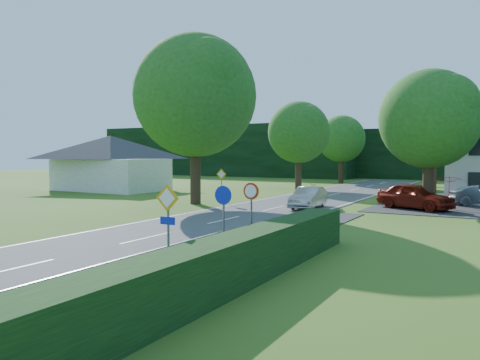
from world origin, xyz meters
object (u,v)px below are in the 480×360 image
Objects in this scene: motorcycle at (317,190)px; parked_car_silver_a at (480,195)px; parked_car_red at (415,196)px; parasol at (449,190)px; moving_car at (308,198)px; streetlight at (426,138)px.

motorcycle is 0.49× the size of parked_car_silver_a.
parked_car_red is 2.17× the size of parasol.
motorcycle is at bearing 82.24° from parked_car_red.
moving_car is 2.02× the size of motorcycle.
parasol is at bearing 36.08° from moving_car.
parasol is (1.30, 1.59, -3.44)m from streetlight.
parked_car_red is 3.95m from parasol.
parasol reaches higher than parked_car_red.
streetlight is 4.15m from parked_car_red.
parasol is (9.96, -1.71, 0.46)m from motorcycle.
motorcycle is at bearing 159.08° from streetlight.
streetlight reaches higher than parked_car_red.
parasol is (7.52, 6.47, 0.32)m from moving_car.
parked_car_red is at bearing 115.75° from parked_car_silver_a.
motorcycle is (-8.65, 3.31, -3.90)m from streetlight.
moving_car is at bearing 140.39° from parked_car_red.
motorcycle is 0.42× the size of parked_car_red.
motorcycle is 9.92m from parked_car_red.
moving_car is 0.85× the size of parked_car_red.
moving_car is at bearing -139.33° from parasol.
parasol is (1.59, 3.61, 0.17)m from parked_car_red.
streetlight reaches higher than motorcycle.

